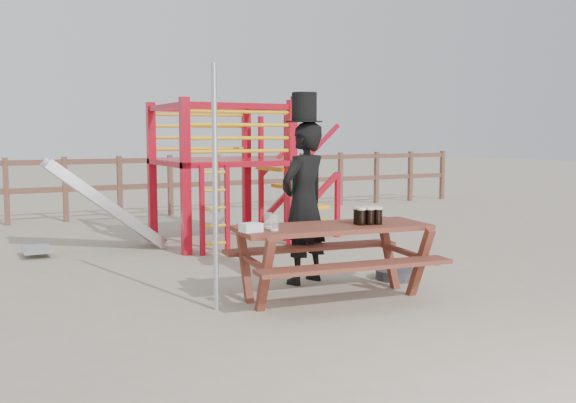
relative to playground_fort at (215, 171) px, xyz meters
The scene contains 10 objects.
ground 3.74m from the playground_fort, 91.99° to the right, with size 60.00×60.00×0.00m, color tan.
back_fence 3.44m from the playground_fort, 92.08° to the left, with size 15.09×0.09×1.20m.
playground_fort is the anchor object (origin of this frame).
picnic_table 3.71m from the playground_fort, 93.26° to the right, with size 2.03×1.52×0.73m.
man_with_hat 2.93m from the playground_fort, 92.35° to the right, with size 0.74×0.62×2.06m.
metal_pole 3.77m from the playground_fort, 111.27° to the right, with size 0.05×0.05×2.24m, color #B2B2B7.
parasol_base 3.53m from the playground_fort, 74.91° to the right, with size 0.47×0.47×0.20m.
paper_bag 3.85m from the playground_fort, 106.52° to the right, with size 0.18×0.14×0.08m, color white.
stout_pints 3.77m from the playground_fort, 87.99° to the right, with size 0.26×0.19×0.17m.
empty_glasses 3.75m from the playground_fort, 103.42° to the right, with size 0.10×0.25×0.15m.
Camera 1 is at (-3.35, -5.34, 1.61)m, focal length 40.00 mm.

